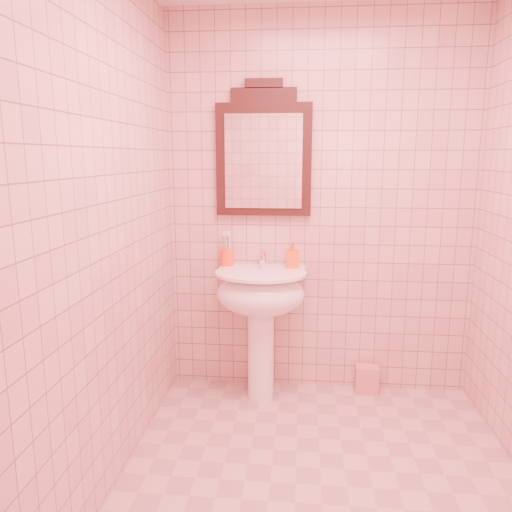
# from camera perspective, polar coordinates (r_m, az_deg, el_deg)

# --- Properties ---
(floor) EXTENTS (2.20, 2.20, 0.00)m
(floor) POSITION_cam_1_polar(r_m,az_deg,el_deg) (2.70, 7.45, -24.53)
(floor) COLOR #C6A58F
(floor) RESTS_ON ground
(back_wall) EXTENTS (2.00, 0.02, 2.50)m
(back_wall) POSITION_cam_1_polar(r_m,az_deg,el_deg) (3.31, 7.37, 5.53)
(back_wall) COLOR #D7AC96
(back_wall) RESTS_ON floor
(pedestal_sink) EXTENTS (0.58, 0.58, 0.86)m
(pedestal_sink) POSITION_cam_1_polar(r_m,az_deg,el_deg) (3.21, 0.54, -5.29)
(pedestal_sink) COLOR white
(pedestal_sink) RESTS_ON floor
(faucet) EXTENTS (0.04, 0.16, 0.11)m
(faucet) POSITION_cam_1_polar(r_m,az_deg,el_deg) (3.27, 0.75, -0.27)
(faucet) COLOR white
(faucet) RESTS_ON pedestal_sink
(mirror) EXTENTS (0.62, 0.06, 0.86)m
(mirror) POSITION_cam_1_polar(r_m,az_deg,el_deg) (3.27, 0.88, 11.60)
(mirror) COLOR black
(mirror) RESTS_ON back_wall
(toothbrush_cup) EXTENTS (0.09, 0.09, 0.20)m
(toothbrush_cup) POSITION_cam_1_polar(r_m,az_deg,el_deg) (3.32, -3.35, -0.13)
(toothbrush_cup) COLOR #FF3C15
(toothbrush_cup) RESTS_ON pedestal_sink
(soap_dispenser) EXTENTS (0.09, 0.09, 0.17)m
(soap_dispenser) POSITION_cam_1_polar(r_m,az_deg,el_deg) (3.25, 4.17, 0.13)
(soap_dispenser) COLOR #EB5913
(soap_dispenser) RESTS_ON pedestal_sink
(towel) EXTENTS (0.16, 0.11, 0.19)m
(towel) POSITION_cam_1_polar(r_m,az_deg,el_deg) (3.57, 12.58, -13.57)
(towel) COLOR #D7807E
(towel) RESTS_ON floor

